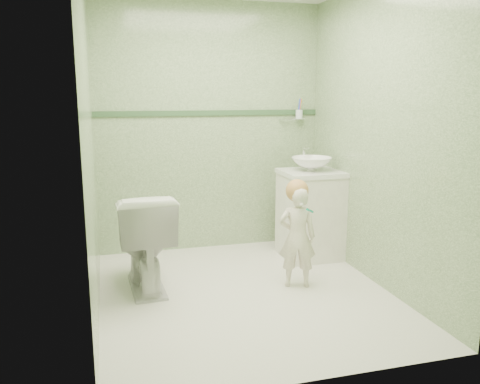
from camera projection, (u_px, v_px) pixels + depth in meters
name	position (u px, v px, depth m)	size (l,w,h in m)	color
ground	(245.00, 293.00, 3.85)	(2.50, 2.50, 0.00)	white
room_shell	(245.00, 140.00, 3.61)	(2.50, 2.54, 2.40)	gray
trim_stripe	(210.00, 113.00, 4.75)	(2.20, 0.02, 0.05)	#345534
vanity	(310.00, 216.00, 4.65)	(0.52, 0.50, 0.80)	silver
counter	(311.00, 173.00, 4.57)	(0.54, 0.52, 0.04)	white
basin	(312.00, 164.00, 4.55)	(0.37, 0.37, 0.13)	white
faucet	(304.00, 153.00, 4.71)	(0.03, 0.13, 0.18)	silver
cup_holder	(298.00, 114.00, 4.93)	(0.26, 0.07, 0.21)	silver
toilet	(144.00, 240.00, 3.89)	(0.44, 0.78, 0.79)	white
toddler	(297.00, 237.00, 3.92)	(0.30, 0.20, 0.82)	beige
hair_cap	(297.00, 191.00, 3.87)	(0.18, 0.18, 0.18)	#BA8447
teal_toothbrush	(309.00, 210.00, 3.75)	(0.11, 0.14, 0.08)	#069275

